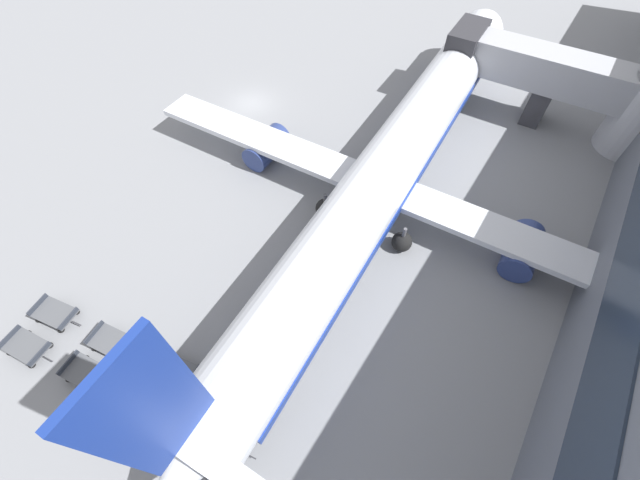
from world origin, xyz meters
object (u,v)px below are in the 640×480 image
(baggage_dolly_row_near_col_d, at_px, (222,441))
(baggage_dolly_row_mid_a_col_b, at_px, (113,342))
(baggage_dolly_row_mid_a_col_c, at_px, (175,371))
(airplane, at_px, (389,168))
(baggage_dolly_row_near_col_a, at_px, (27,347))
(baggage_dolly_row_near_col_b, at_px, (87,374))
(baggage_dolly_row_mid_a_col_d, at_px, (243,397))
(baggage_dolly_row_near_col_c, at_px, (150,411))
(baggage_dolly_row_mid_a_col_a, at_px, (55,314))

(baggage_dolly_row_near_col_d, height_order, baggage_dolly_row_mid_a_col_b, same)
(baggage_dolly_row_near_col_d, distance_m, baggage_dolly_row_mid_a_col_c, 4.67)
(airplane, distance_m, baggage_dolly_row_near_col_d, 19.60)
(baggage_dolly_row_near_col_a, distance_m, baggage_dolly_row_near_col_b, 4.24)
(baggage_dolly_row_mid_a_col_b, bearing_deg, baggage_dolly_row_mid_a_col_d, 12.93)
(baggage_dolly_row_mid_a_col_c, bearing_deg, baggage_dolly_row_near_col_c, -78.47)
(baggage_dolly_row_near_col_c, distance_m, baggage_dolly_row_near_col_d, 4.20)
(baggage_dolly_row_near_col_c, xyz_separation_m, baggage_dolly_row_mid_a_col_a, (-8.99, 0.59, 0.00))
(baggage_dolly_row_mid_a_col_a, distance_m, baggage_dolly_row_mid_a_col_b, 4.40)
(baggage_dolly_row_near_col_c, distance_m, baggage_dolly_row_mid_a_col_b, 4.84)
(baggage_dolly_row_near_col_b, relative_size, baggage_dolly_row_near_col_d, 1.00)
(baggage_dolly_row_mid_a_col_c, bearing_deg, airplane, 80.12)
(baggage_dolly_row_near_col_d, bearing_deg, baggage_dolly_row_mid_a_col_a, -178.17)
(baggage_dolly_row_near_col_a, bearing_deg, baggage_dolly_row_mid_a_col_c, 24.99)
(baggage_dolly_row_near_col_b, relative_size, baggage_dolly_row_mid_a_col_c, 1.00)
(baggage_dolly_row_mid_a_col_b, height_order, baggage_dolly_row_mid_a_col_c, same)
(baggage_dolly_row_near_col_a, relative_size, baggage_dolly_row_near_col_d, 1.00)
(baggage_dolly_row_near_col_a, bearing_deg, airplane, 62.96)
(baggage_dolly_row_near_col_d, xyz_separation_m, baggage_dolly_row_mid_a_col_c, (-4.52, 1.16, 0.00))
(baggage_dolly_row_mid_a_col_a, xyz_separation_m, baggage_dolly_row_mid_a_col_c, (8.55, 1.58, 0.00))
(baggage_dolly_row_near_col_a, xyz_separation_m, baggage_dolly_row_mid_a_col_c, (8.04, 3.75, 0.00))
(baggage_dolly_row_near_col_b, bearing_deg, baggage_dolly_row_near_col_a, -166.94)
(baggage_dolly_row_near_col_d, xyz_separation_m, baggage_dolly_row_mid_a_col_b, (-8.73, 0.32, 0.00))
(baggage_dolly_row_near_col_d, xyz_separation_m, baggage_dolly_row_mid_a_col_d, (-0.53, 2.21, 0.00))
(baggage_dolly_row_near_col_b, distance_m, baggage_dolly_row_mid_a_col_a, 4.79)
(baggage_dolly_row_near_col_a, relative_size, baggage_dolly_row_mid_a_col_b, 1.00)
(baggage_dolly_row_near_col_d, relative_size, baggage_dolly_row_mid_a_col_a, 1.00)
(baggage_dolly_row_near_col_a, distance_m, baggage_dolly_row_near_col_c, 8.63)
(baggage_dolly_row_near_col_c, height_order, baggage_dolly_row_mid_a_col_d, same)
(baggage_dolly_row_near_col_c, bearing_deg, baggage_dolly_row_mid_a_col_b, 164.05)
(baggage_dolly_row_near_col_a, bearing_deg, baggage_dolly_row_near_col_b, 13.06)
(baggage_dolly_row_mid_a_col_c, bearing_deg, baggage_dolly_row_near_col_a, -155.01)
(baggage_dolly_row_near_col_c, relative_size, baggage_dolly_row_near_col_d, 1.00)
(baggage_dolly_row_mid_a_col_c, xyz_separation_m, baggage_dolly_row_mid_a_col_d, (4.00, 1.04, 0.00))
(baggage_dolly_row_near_col_b, xyz_separation_m, baggage_dolly_row_near_col_c, (4.35, 0.62, 0.00))
(airplane, relative_size, baggage_dolly_row_near_col_b, 14.49)
(baggage_dolly_row_near_col_d, bearing_deg, baggage_dolly_row_mid_a_col_b, 177.88)
(baggage_dolly_row_near_col_d, distance_m, baggage_dolly_row_mid_a_col_b, 8.74)
(baggage_dolly_row_mid_a_col_b, xyz_separation_m, baggage_dolly_row_mid_a_col_d, (8.21, 1.88, 0.00))
(baggage_dolly_row_mid_a_col_b, bearing_deg, baggage_dolly_row_mid_a_col_a, -170.32)
(baggage_dolly_row_near_col_c, distance_m, baggage_dolly_row_mid_a_col_c, 2.21)
(airplane, distance_m, baggage_dolly_row_mid_a_col_b, 20.60)
(baggage_dolly_row_near_col_a, height_order, baggage_dolly_row_near_col_b, same)
(baggage_dolly_row_near_col_a, xyz_separation_m, baggage_dolly_row_mid_a_col_b, (3.83, 2.91, 0.00))
(baggage_dolly_row_mid_a_col_a, bearing_deg, airplane, 59.38)
(baggage_dolly_row_near_col_a, xyz_separation_m, baggage_dolly_row_near_col_b, (4.13, 0.96, 0.00))
(airplane, relative_size, baggage_dolly_row_mid_a_col_b, 14.47)
(airplane, height_order, baggage_dolly_row_mid_a_col_b, airplane)
(baggage_dolly_row_near_col_a, bearing_deg, baggage_dolly_row_mid_a_col_a, 103.20)
(baggage_dolly_row_mid_a_col_b, relative_size, baggage_dolly_row_mid_a_col_c, 1.00)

